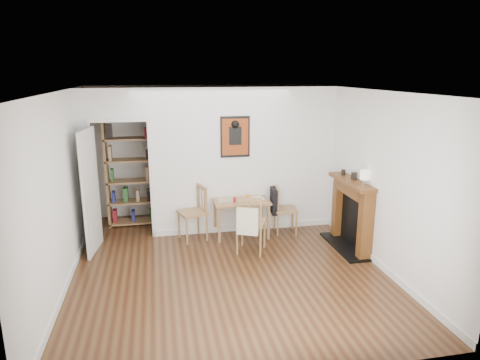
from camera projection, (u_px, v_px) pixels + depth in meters
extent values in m
plane|color=#4E3319|center=(226.00, 264.00, 6.55)|extent=(5.20, 5.20, 0.00)
plane|color=silver|center=(205.00, 150.00, 8.70)|extent=(4.50, 0.00, 4.50)
plane|color=silver|center=(273.00, 255.00, 3.75)|extent=(4.50, 0.00, 4.50)
plane|color=silver|center=(62.00, 190.00, 5.80)|extent=(0.00, 5.20, 5.20)
plane|color=silver|center=(368.00, 175.00, 6.65)|extent=(0.00, 5.20, 5.20)
plane|color=silver|center=(224.00, 91.00, 5.90)|extent=(5.20, 5.20, 0.00)
cube|color=silver|center=(244.00, 161.00, 7.66)|extent=(3.35, 0.10, 2.60)
cube|color=silver|center=(86.00, 167.00, 7.16)|extent=(0.25, 0.10, 2.60)
cube|color=silver|center=(118.00, 105.00, 7.01)|extent=(0.90, 0.10, 0.55)
cube|color=silver|center=(94.00, 183.00, 7.24)|extent=(0.06, 0.14, 2.05)
cube|color=silver|center=(151.00, 180.00, 7.42)|extent=(0.06, 0.14, 2.05)
cube|color=silver|center=(245.00, 228.00, 7.92)|extent=(3.35, 0.02, 0.10)
cube|color=silver|center=(63.00, 295.00, 5.54)|extent=(0.02, 4.00, 0.10)
cube|color=silver|center=(380.00, 265.00, 6.39)|extent=(0.02, 4.00, 0.10)
cube|color=silver|center=(91.00, 192.00, 6.80)|extent=(0.15, 0.80, 2.00)
cube|color=black|center=(235.00, 137.00, 7.46)|extent=(0.52, 0.02, 0.72)
cube|color=maroon|center=(235.00, 137.00, 7.45)|extent=(0.46, 0.00, 0.64)
cube|color=#936944|center=(241.00, 201.00, 7.52)|extent=(0.97, 0.62, 0.04)
cube|color=#936944|center=(219.00, 225.00, 7.28)|extent=(0.04, 0.04, 0.63)
cube|color=#936944|center=(268.00, 222.00, 7.44)|extent=(0.04, 0.04, 0.63)
cube|color=#936944|center=(215.00, 216.00, 7.76)|extent=(0.04, 0.04, 0.63)
cube|color=#936944|center=(261.00, 213.00, 7.93)|extent=(0.04, 0.04, 0.63)
cube|color=black|center=(273.00, 201.00, 7.65)|extent=(0.14, 0.36, 0.45)
cube|color=beige|center=(248.00, 221.00, 6.63)|extent=(0.35, 0.24, 0.42)
cube|color=#936944|center=(107.00, 171.00, 7.94)|extent=(0.04, 0.36, 2.13)
cube|color=#936944|center=(153.00, 169.00, 8.10)|extent=(0.04, 0.36, 2.13)
cube|color=#936944|center=(134.00, 221.00, 8.27)|extent=(0.90, 0.36, 0.03)
cube|color=#936944|center=(131.00, 181.00, 8.07)|extent=(0.90, 0.36, 0.03)
cube|color=#936944|center=(127.00, 115.00, 7.76)|extent=(0.90, 0.36, 0.03)
cube|color=maroon|center=(130.00, 170.00, 8.02)|extent=(0.78, 0.29, 0.29)
cube|color=#602F16|center=(366.00, 226.00, 6.58)|extent=(0.20, 0.16, 1.10)
cube|color=#602F16|center=(339.00, 207.00, 7.52)|extent=(0.20, 0.16, 1.10)
cube|color=#602F16|center=(352.00, 182.00, 6.90)|extent=(0.30, 1.21, 0.06)
cube|color=#602F16|center=(353.00, 189.00, 6.94)|extent=(0.20, 0.85, 0.20)
cube|color=black|center=(354.00, 221.00, 7.09)|extent=(0.08, 0.81, 0.88)
cube|color=black|center=(346.00, 246.00, 7.17)|extent=(0.45, 1.25, 0.03)
cylinder|color=maroon|center=(235.00, 200.00, 7.40)|extent=(0.07, 0.07, 0.08)
sphere|color=orange|center=(249.00, 196.00, 7.61)|extent=(0.08, 0.08, 0.08)
cube|color=#BFB69D|center=(229.00, 200.00, 7.54)|extent=(0.43, 0.33, 0.00)
cube|color=white|center=(255.00, 198.00, 7.60)|extent=(0.33, 0.26, 0.01)
cylinder|color=silver|center=(364.00, 182.00, 6.60)|extent=(0.07, 0.07, 0.09)
cylinder|color=beige|center=(365.00, 175.00, 6.57)|extent=(0.15, 0.15, 0.15)
cylinder|color=black|center=(354.00, 176.00, 6.93)|extent=(0.09, 0.09, 0.11)
cylinder|color=black|center=(343.00, 172.00, 7.22)|extent=(0.07, 0.07, 0.09)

